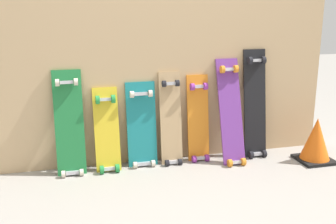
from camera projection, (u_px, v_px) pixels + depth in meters
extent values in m
plane|color=#9E9991|center=(166.00, 161.00, 3.30)|extent=(12.00, 12.00, 0.00)
cube|color=tan|center=(163.00, 56.00, 3.15)|extent=(2.72, 0.04, 1.68)
cube|color=#1E7238|center=(70.00, 128.00, 3.01)|extent=(0.21, 0.16, 0.84)
cube|color=#B7B7BF|center=(73.00, 173.00, 3.01)|extent=(0.09, 0.04, 0.03)
cube|color=#B7B7BF|center=(67.00, 82.00, 2.95)|extent=(0.09, 0.04, 0.03)
cylinder|color=beige|center=(63.00, 174.00, 2.98)|extent=(0.03, 0.05, 0.05)
cylinder|color=beige|center=(82.00, 172.00, 3.01)|extent=(0.03, 0.05, 0.05)
cylinder|color=beige|center=(57.00, 83.00, 2.92)|extent=(0.03, 0.05, 0.05)
cylinder|color=beige|center=(76.00, 82.00, 2.95)|extent=(0.03, 0.05, 0.05)
cube|color=gold|center=(107.00, 134.00, 3.09)|extent=(0.19, 0.16, 0.69)
cube|color=#B7B7BF|center=(109.00, 169.00, 3.08)|extent=(0.08, 0.04, 0.03)
cube|color=#B7B7BF|center=(105.00, 99.00, 3.05)|extent=(0.08, 0.04, 0.03)
cylinder|color=#268C3F|center=(102.00, 170.00, 3.05)|extent=(0.03, 0.06, 0.06)
cylinder|color=#268C3F|center=(117.00, 168.00, 3.07)|extent=(0.03, 0.06, 0.06)
cylinder|color=#268C3F|center=(98.00, 100.00, 3.02)|extent=(0.03, 0.06, 0.06)
cylinder|color=#268C3F|center=(113.00, 99.00, 3.05)|extent=(0.03, 0.06, 0.06)
cube|color=#197A7F|center=(142.00, 129.00, 3.17)|extent=(0.23, 0.12, 0.72)
cube|color=#B7B7BF|center=(144.00, 164.00, 3.18)|extent=(0.10, 0.04, 0.03)
cube|color=#B7B7BF|center=(141.00, 94.00, 3.11)|extent=(0.10, 0.04, 0.03)
cylinder|color=beige|center=(135.00, 165.00, 3.15)|extent=(0.03, 0.05, 0.05)
cylinder|color=beige|center=(153.00, 163.00, 3.18)|extent=(0.03, 0.05, 0.05)
cylinder|color=beige|center=(132.00, 94.00, 3.08)|extent=(0.03, 0.05, 0.05)
cylinder|color=beige|center=(150.00, 93.00, 3.12)|extent=(0.03, 0.05, 0.05)
cube|color=tan|center=(171.00, 123.00, 3.21)|extent=(0.17, 0.13, 0.79)
cube|color=#B7B7BF|center=(173.00, 162.00, 3.22)|extent=(0.08, 0.04, 0.03)
cube|color=#B7B7BF|center=(170.00, 83.00, 3.15)|extent=(0.08, 0.04, 0.03)
cylinder|color=black|center=(167.00, 163.00, 3.19)|extent=(0.03, 0.05, 0.05)
cylinder|color=black|center=(180.00, 162.00, 3.22)|extent=(0.03, 0.05, 0.05)
cylinder|color=black|center=(164.00, 84.00, 3.12)|extent=(0.03, 0.05, 0.05)
cylinder|color=black|center=(177.00, 83.00, 3.15)|extent=(0.03, 0.05, 0.05)
cube|color=orange|center=(198.00, 122.00, 3.28)|extent=(0.17, 0.11, 0.75)
cube|color=#B7B7BF|center=(200.00, 158.00, 3.30)|extent=(0.08, 0.04, 0.03)
cube|color=#B7B7BF|center=(198.00, 86.00, 3.22)|extent=(0.08, 0.04, 0.03)
cylinder|color=purple|center=(194.00, 159.00, 3.27)|extent=(0.03, 0.06, 0.06)
cylinder|color=purple|center=(207.00, 158.00, 3.29)|extent=(0.03, 0.06, 0.06)
cylinder|color=purple|center=(192.00, 87.00, 3.19)|extent=(0.03, 0.06, 0.06)
cylinder|color=purple|center=(205.00, 86.00, 3.22)|extent=(0.03, 0.06, 0.06)
cube|color=#6B338C|center=(231.00, 116.00, 3.25)|extent=(0.18, 0.28, 0.88)
cube|color=#B7B7BF|center=(236.00, 162.00, 3.21)|extent=(0.08, 0.04, 0.03)
cube|color=#B7B7BF|center=(228.00, 69.00, 3.23)|extent=(0.08, 0.04, 0.03)
cylinder|color=orange|center=(230.00, 163.00, 3.18)|extent=(0.03, 0.06, 0.06)
cylinder|color=orange|center=(243.00, 162.00, 3.21)|extent=(0.03, 0.06, 0.06)
cylinder|color=orange|center=(222.00, 69.00, 3.20)|extent=(0.03, 0.06, 0.06)
cylinder|color=orange|center=(236.00, 69.00, 3.23)|extent=(0.03, 0.06, 0.06)
cube|color=black|center=(255.00, 107.00, 3.36)|extent=(0.19, 0.15, 0.94)
cube|color=#B7B7BF|center=(257.00, 154.00, 3.38)|extent=(0.08, 0.04, 0.03)
cube|color=#B7B7BF|center=(256.00, 60.00, 3.29)|extent=(0.08, 0.04, 0.03)
cylinder|color=black|center=(251.00, 155.00, 3.35)|extent=(0.03, 0.06, 0.06)
cylinder|color=black|center=(264.00, 154.00, 3.38)|extent=(0.03, 0.06, 0.06)
cylinder|color=black|center=(250.00, 61.00, 3.26)|extent=(0.03, 0.06, 0.06)
cylinder|color=black|center=(263.00, 60.00, 3.29)|extent=(0.03, 0.06, 0.06)
cube|color=black|center=(314.00, 159.00, 3.30)|extent=(0.27, 0.27, 0.02)
cone|color=orange|center=(316.00, 138.00, 3.25)|extent=(0.23, 0.23, 0.33)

